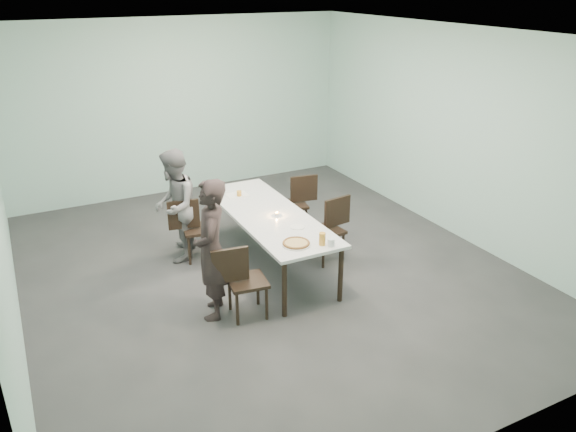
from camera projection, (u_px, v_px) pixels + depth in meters
name	position (u px, v px, depth m)	size (l,w,h in m)	color
ground	(268.00, 270.00, 7.45)	(7.00, 7.00, 0.00)	#333335
room_shell	(265.00, 119.00, 6.66)	(6.02, 7.02, 3.01)	#A9D5CB
table	(268.00, 217.00, 7.32)	(0.92, 2.61, 0.75)	white
chair_near_left	(240.00, 277.00, 6.25)	(0.63, 0.47, 0.87)	black
chair_far_left	(193.00, 225.00, 7.57)	(0.64, 0.48, 0.87)	black
chair_near_right	(331.00, 225.00, 7.57)	(0.64, 0.47, 0.87)	black
chair_far_right	(297.00, 200.00, 8.42)	(0.64, 0.49, 0.87)	black
diner_near	(211.00, 250.00, 6.18)	(0.60, 0.39, 1.63)	black
diner_far	(175.00, 206.00, 7.49)	(0.75, 0.58, 1.54)	gray
pizza	(296.00, 243.00, 6.44)	(0.34, 0.34, 0.04)	white
side_plate	(297.00, 227.00, 6.89)	(0.18, 0.18, 0.01)	white
beer_glass	(322.00, 239.00, 6.41)	(0.08, 0.08, 0.15)	gold
water_tumbler	(331.00, 242.00, 6.40)	(0.08, 0.08, 0.09)	silver
tealight	(277.00, 214.00, 7.22)	(0.06, 0.06, 0.05)	silver
amber_tumbler	(239.00, 194.00, 7.85)	(0.07, 0.07, 0.08)	gold
menu	(237.00, 195.00, 7.91)	(0.30, 0.22, 0.01)	silver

